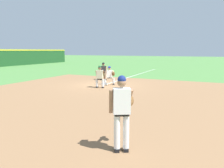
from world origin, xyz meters
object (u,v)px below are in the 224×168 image
(pitcher, at_px, (122,109))
(umpire, at_px, (103,70))
(baseball, at_px, (110,97))
(first_baseman, at_px, (110,75))
(first_base_bag, at_px, (105,84))
(baserunner, at_px, (100,76))

(pitcher, bearing_deg, umpire, 29.44)
(baseball, xyz_separation_m, first_baseman, (3.88, 1.88, 0.69))
(baseball, distance_m, pitcher, 6.13)
(baseball, distance_m, umpire, 6.93)
(first_baseman, bearing_deg, umpire, 37.41)
(baseball, relative_size, first_baseman, 0.06)
(baseball, xyz_separation_m, pitcher, (-5.31, -2.89, 1.02))
(pitcher, xyz_separation_m, umpire, (11.26, 6.36, -0.27))
(first_base_bag, xyz_separation_m, baserunner, (-1.25, -0.30, 0.75))
(first_base_bag, xyz_separation_m, baseball, (-3.70, -2.20, -0.01))
(baserunner, bearing_deg, umpire, 24.05)
(pitcher, distance_m, baserunner, 9.12)
(first_baseman, height_order, umpire, umpire)
(first_base_bag, xyz_separation_m, pitcher, (-9.01, -5.10, 1.01))
(pitcher, bearing_deg, baseball, 28.57)
(baserunner, bearing_deg, baseball, -142.17)
(baseball, xyz_separation_m, umpire, (5.95, 3.47, 0.76))
(umpire, bearing_deg, pitcher, -150.56)
(first_baseman, bearing_deg, baseball, -154.14)
(first_base_bag, relative_size, baseball, 5.14)
(pitcher, height_order, baserunner, pitcher)
(baserunner, bearing_deg, first_baseman, -0.76)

